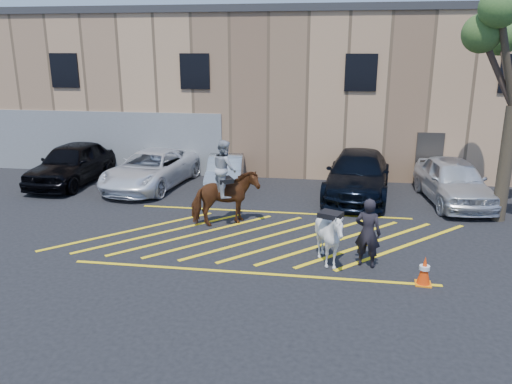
# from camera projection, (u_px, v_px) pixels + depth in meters

# --- Properties ---
(ground) EXTENTS (90.00, 90.00, 0.00)m
(ground) POSITION_uv_depth(u_px,v_px,m) (265.00, 234.00, 15.46)
(ground) COLOR black
(ground) RESTS_ON ground
(car_black_suv) EXTENTS (2.21, 5.17, 1.74)m
(car_black_suv) POSITION_uv_depth(u_px,v_px,m) (72.00, 163.00, 21.13)
(car_black_suv) COLOR black
(car_black_suv) RESTS_ON ground
(car_white_pickup) EXTENTS (3.15, 5.65, 1.49)m
(car_white_pickup) POSITION_uv_depth(u_px,v_px,m) (151.00, 169.00, 20.59)
(car_white_pickup) COLOR white
(car_white_pickup) RESTS_ON ground
(car_silver_sedan) EXTENTS (1.89, 4.13, 1.31)m
(car_silver_sedan) POSITION_uv_depth(u_px,v_px,m) (226.00, 172.00, 20.47)
(car_silver_sedan) COLOR #8F969C
(car_silver_sedan) RESTS_ON ground
(car_blue_suv) EXTENTS (2.97, 5.98, 1.67)m
(car_blue_suv) POSITION_uv_depth(u_px,v_px,m) (358.00, 174.00, 19.39)
(car_blue_suv) COLOR black
(car_blue_suv) RESTS_ON ground
(car_white_suv) EXTENTS (2.47, 5.07, 1.66)m
(car_white_suv) POSITION_uv_depth(u_px,v_px,m) (453.00, 181.00, 18.47)
(car_white_suv) COLOR silver
(car_white_suv) RESTS_ON ground
(handler) EXTENTS (0.78, 0.63, 1.86)m
(handler) POSITION_uv_depth(u_px,v_px,m) (368.00, 233.00, 12.98)
(handler) COLOR black
(handler) RESTS_ON ground
(warehouse) EXTENTS (32.42, 10.20, 7.30)m
(warehouse) POSITION_uv_depth(u_px,v_px,m) (296.00, 86.00, 25.84)
(warehouse) COLOR tan
(warehouse) RESTS_ON ground
(hatching_zone) EXTENTS (12.60, 5.12, 0.01)m
(hatching_zone) POSITION_uv_depth(u_px,v_px,m) (263.00, 238.00, 15.18)
(hatching_zone) COLOR yellow
(hatching_zone) RESTS_ON ground
(mounted_bay) EXTENTS (2.32, 1.87, 2.80)m
(mounted_bay) POSITION_uv_depth(u_px,v_px,m) (225.00, 192.00, 16.00)
(mounted_bay) COLOR #583015
(mounted_bay) RESTS_ON ground
(saddled_white) EXTENTS (1.76, 1.85, 1.59)m
(saddled_white) POSITION_uv_depth(u_px,v_px,m) (330.00, 237.00, 13.04)
(saddled_white) COLOR white
(saddled_white) RESTS_ON ground
(traffic_cone) EXTENTS (0.41, 0.41, 0.73)m
(traffic_cone) POSITION_uv_depth(u_px,v_px,m) (424.00, 270.00, 12.10)
(traffic_cone) COLOR orange
(traffic_cone) RESTS_ON ground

